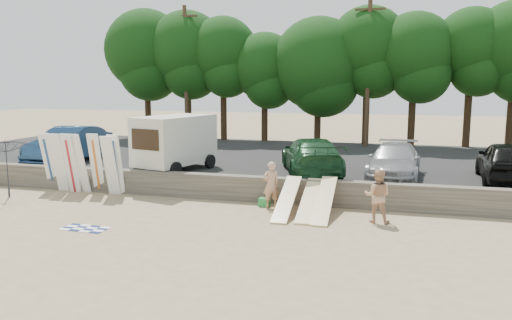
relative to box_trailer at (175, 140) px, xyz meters
The scene contains 26 objects.
ground 7.98m from the box_trailer, 40.51° to the right, with size 120.00×120.00×0.00m, color tan.
seawall 6.38m from the box_trailer, 18.87° to the right, with size 44.00×0.50×1.00m, color #6B6356.
parking_lot 8.22m from the box_trailer, 43.22° to the left, with size 44.00×14.50×0.70m, color #282828.
treeline 14.14m from the box_trailer, 69.18° to the left, with size 32.65×6.12×9.17m.
utility_poles 13.92m from the box_trailer, 54.48° to the left, with size 25.80×0.26×9.00m.
box_trailer is the anchor object (origin of this frame).
car_0 6.33m from the box_trailer, behind, with size 1.85×5.31×1.75m, color navy.
car_1 6.16m from the box_trailer, ahead, with size 2.21×5.44×1.58m, color #163C1F.
car_2 9.62m from the box_trailer, ahead, with size 2.01×4.95×1.44m, color gray.
car_3 13.95m from the box_trailer, ahead, with size 1.98×4.91×1.67m, color black.
surfboard_upright_0 5.47m from the box_trailer, 153.64° to the right, with size 0.50×0.06×2.60m, color white.
surfboard_upright_1 5.01m from the box_trailer, 148.42° to the right, with size 0.50×0.06×2.60m, color white.
surfboard_upright_2 4.54m from the box_trailer, 143.73° to the right, with size 0.50×0.06×2.60m, color white.
surfboard_upright_3 4.17m from the box_trailer, 141.54° to the right, with size 0.50×0.06×2.60m, color white.
surfboard_upright_4 3.58m from the box_trailer, 136.48° to the right, with size 0.50×0.06×2.60m, color white.
surfboard_upright_5 3.26m from the box_trailer, 122.87° to the right, with size 0.50×0.06×2.60m, color white.
surfboard_upright_6 3.02m from the box_trailer, 121.91° to the right, with size 0.50×0.06×2.60m, color white.
surfboard_low_0 7.07m from the box_trailer, 31.03° to the right, with size 0.56×3.00×0.07m, color beige.
surfboard_low_1 7.68m from the box_trailer, 26.98° to the right, with size 0.56×3.00×0.07m, color beige.
surfboard_low_2 8.20m from the box_trailer, 25.84° to the right, with size 0.56×3.00×0.07m, color beige.
beachgoer_a 6.02m from the box_trailer, 28.93° to the right, with size 0.64×0.42×1.76m, color tan.
beachgoer_b 9.90m from the box_trailer, 22.84° to the right, with size 0.88×0.69×1.81m, color tan.
cooler 5.89m from the box_trailer, 29.14° to the right, with size 0.38×0.30×0.32m, color green.
gear_bag 7.71m from the box_trailer, 24.44° to the right, with size 0.30×0.25×0.22m, color #C04E16.
beach_towel 7.37m from the box_trailer, 89.77° to the right, with size 1.50×1.50×0.00m, color white.
beach_umbrella 6.98m from the box_trailer, 143.82° to the right, with size 2.65×2.70×2.43m, color #22232A.
Camera 1 is at (3.61, -15.57, 4.65)m, focal length 35.00 mm.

